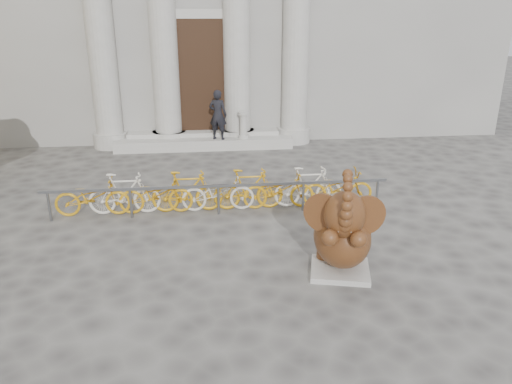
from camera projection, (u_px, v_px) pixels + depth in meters
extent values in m
plane|color=#474442|center=(211.00, 292.00, 8.51)|extent=(80.00, 80.00, 0.00)
cube|color=black|center=(202.00, 78.00, 16.95)|extent=(2.40, 0.16, 4.00)
cylinder|color=#A8A59E|center=(99.00, 25.00, 15.92)|extent=(0.90, 0.90, 8.00)
cylinder|color=#A8A59E|center=(162.00, 25.00, 16.12)|extent=(0.90, 0.90, 8.00)
cylinder|color=#A8A59E|center=(236.00, 25.00, 16.36)|extent=(0.90, 0.90, 8.00)
cylinder|color=#A8A59E|center=(296.00, 25.00, 16.57)|extent=(0.90, 0.90, 8.00)
cube|color=#A8A59E|center=(204.00, 142.00, 17.20)|extent=(6.00, 1.20, 0.36)
cube|color=#A8A59E|center=(340.00, 270.00, 9.10)|extent=(1.24, 1.16, 0.10)
ellipsoid|color=black|center=(341.00, 246.00, 9.19)|extent=(1.05, 1.02, 0.67)
ellipsoid|color=black|center=(342.00, 237.00, 8.89)|extent=(1.28, 1.46, 1.09)
cylinder|color=black|center=(325.00, 251.00, 9.41)|extent=(0.38, 0.38, 0.27)
cylinder|color=black|center=(355.00, 253.00, 9.34)|extent=(0.38, 0.38, 0.27)
cylinder|color=black|center=(330.00, 236.00, 8.46)|extent=(0.39, 0.67, 0.42)
cylinder|color=black|center=(357.00, 237.00, 8.40)|extent=(0.39, 0.67, 0.42)
ellipsoid|color=black|center=(345.00, 215.00, 8.34)|extent=(0.85, 0.82, 0.84)
cylinder|color=black|center=(323.00, 213.00, 8.52)|extent=(0.63, 0.42, 0.71)
cylinder|color=black|center=(366.00, 215.00, 8.43)|extent=(0.71, 0.10, 0.71)
cone|color=beige|center=(337.00, 229.00, 8.22)|extent=(0.08, 0.24, 0.11)
cone|color=beige|center=(352.00, 230.00, 8.19)|extent=(0.18, 0.25, 0.11)
cube|color=slate|center=(218.00, 186.00, 11.46)|extent=(8.00, 0.06, 0.06)
cylinder|color=slate|center=(49.00, 207.00, 11.20)|extent=(0.06, 0.06, 0.70)
cylinder|color=slate|center=(131.00, 203.00, 11.38)|extent=(0.06, 0.06, 0.70)
cylinder|color=slate|center=(219.00, 200.00, 11.58)|extent=(0.06, 0.06, 0.70)
cylinder|color=slate|center=(303.00, 197.00, 11.79)|extent=(0.06, 0.06, 0.70)
cylinder|color=slate|center=(377.00, 194.00, 11.97)|extent=(0.06, 0.06, 0.70)
imported|color=orange|center=(92.00, 195.00, 11.47)|extent=(1.70, 0.50, 1.00)
imported|color=beige|center=(124.00, 194.00, 11.54)|extent=(1.66, 0.47, 1.00)
imported|color=orange|center=(156.00, 193.00, 11.62)|extent=(1.70, 0.50, 1.00)
imported|color=orange|center=(187.00, 191.00, 11.69)|extent=(1.66, 0.47, 1.00)
imported|color=beige|center=(218.00, 190.00, 11.76)|extent=(1.70, 0.50, 1.00)
imported|color=orange|center=(248.00, 189.00, 11.84)|extent=(1.66, 0.47, 1.00)
imported|color=orange|center=(279.00, 188.00, 11.91)|extent=(1.70, 0.50, 1.00)
imported|color=beige|center=(308.00, 187.00, 11.98)|extent=(1.66, 0.47, 1.00)
imported|color=orange|center=(338.00, 186.00, 12.06)|extent=(1.70, 0.50, 1.00)
imported|color=black|center=(218.00, 115.00, 16.57)|extent=(0.71, 0.59, 1.66)
cylinder|color=#A8A59E|center=(243.00, 136.00, 16.98)|extent=(0.36, 0.36, 0.11)
cylinder|color=#A8A59E|center=(243.00, 126.00, 16.85)|extent=(0.26, 0.26, 0.82)
cylinder|color=#A8A59E|center=(243.00, 113.00, 16.70)|extent=(0.36, 0.36, 0.09)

